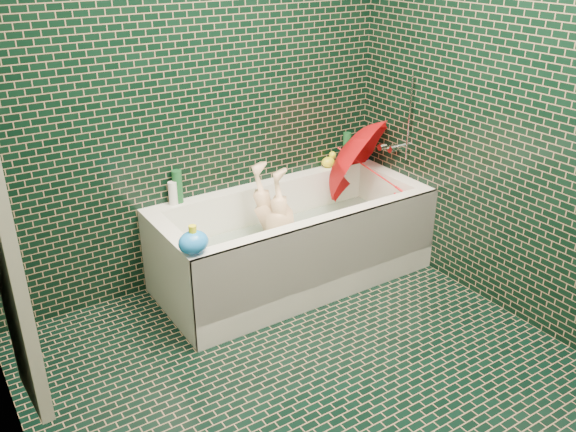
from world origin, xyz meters
TOP-DOWN VIEW (x-y plane):
  - floor at (0.00, 0.00)m, footprint 2.80×2.80m
  - wall_back at (0.00, 1.40)m, footprint 2.80×0.00m
  - wall_right at (1.30, 0.00)m, footprint 0.00×2.80m
  - bathtub at (0.45, 1.01)m, footprint 1.70×0.75m
  - bath_mat at (0.45, 1.02)m, footprint 1.35×0.47m
  - water at (0.45, 1.02)m, footprint 1.48×0.53m
  - towel at (-1.24, 0.24)m, footprint 0.08×0.44m
  - faucet at (1.26, 1.02)m, footprint 0.18×0.19m
  - child at (0.37, 1.05)m, footprint 1.01×0.50m
  - umbrella at (1.07, 1.03)m, footprint 0.84×0.99m
  - soap_bottle_a at (1.19, 1.34)m, footprint 0.12×0.12m
  - soap_bottle_b at (1.25, 1.33)m, footprint 0.10×0.10m
  - soap_bottle_c at (1.25, 1.35)m, footprint 0.19×0.19m
  - bottle_right_tall at (1.10, 1.34)m, footprint 0.07×0.07m
  - bottle_right_pump at (1.23, 1.36)m, footprint 0.06×0.06m
  - bottle_left_tall at (-0.15, 1.37)m, footprint 0.06×0.06m
  - bottle_left_short at (-0.19, 1.35)m, footprint 0.07×0.07m
  - rubber_duck at (0.97, 1.36)m, footprint 0.13×0.09m
  - bath_toy at (-0.35, 0.72)m, footprint 0.20×0.18m

SIDE VIEW (x-z plane):
  - floor at x=0.00m, z-range 0.00..0.00m
  - bath_mat at x=0.45m, z-range 0.15..0.16m
  - bathtub at x=0.45m, z-range -0.06..0.49m
  - water at x=0.45m, z-range 0.30..0.30m
  - child at x=0.37m, z-range 0.12..0.50m
  - soap_bottle_a at x=1.19m, z-range 0.43..0.67m
  - soap_bottle_b at x=1.25m, z-range 0.45..0.65m
  - soap_bottle_c at x=1.25m, z-range 0.46..0.64m
  - rubber_duck at x=0.97m, z-range 0.54..0.65m
  - umbrella at x=1.07m, z-range 0.16..1.05m
  - bath_toy at x=-0.35m, z-range 0.54..0.69m
  - bottle_left_short at x=-0.19m, z-range 0.55..0.69m
  - bottle_right_pump at x=1.23m, z-range 0.55..0.71m
  - bottle_left_tall at x=-0.15m, z-range 0.55..0.75m
  - bottle_right_tall at x=1.10m, z-range 0.55..0.78m
  - faucet at x=1.26m, z-range 0.50..1.05m
  - towel at x=-1.24m, z-range 0.47..1.59m
  - wall_back at x=0.00m, z-range -0.15..2.65m
  - wall_right at x=1.30m, z-range -0.15..2.65m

